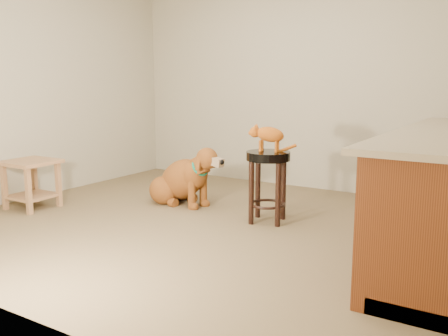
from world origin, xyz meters
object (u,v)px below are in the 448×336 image
Objects in this scene: wood_stool at (423,171)px; tabby_kitten at (267,135)px; golden_retriever at (183,181)px; side_table at (31,177)px; padded_stool at (268,172)px.

wood_stool is 1.80× the size of tabby_kitten.
golden_retriever is at bearing 159.32° from tabby_kitten.
golden_retriever reaches higher than side_table.
tabby_kitten reaches higher than golden_retriever.
padded_stool is at bearing -130.70° from wood_stool.
padded_stool reaches higher than side_table.
padded_stool is 0.62× the size of golden_retriever.
padded_stool is 2.42m from side_table.
golden_retriever is (1.21, 0.96, -0.07)m from side_table.
wood_stool is 2.47m from golden_retriever.
wood_stool is 1.49× the size of side_table.
wood_stool reaches higher than padded_stool.
wood_stool reaches higher than golden_retriever.
golden_retriever is at bearing 173.76° from padded_stool.
golden_retriever is 2.57× the size of tabby_kitten.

